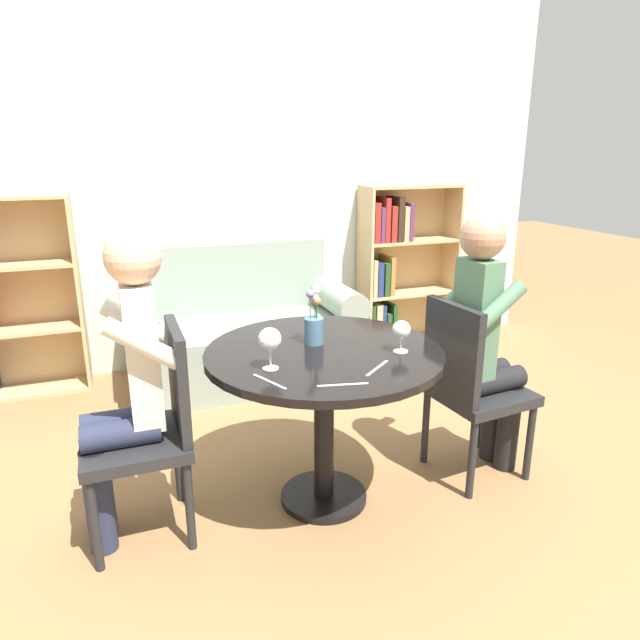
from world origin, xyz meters
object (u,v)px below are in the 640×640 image
wine_glass_left (270,340)px  flower_vase (314,323)px  chair_left (152,424)px  chair_right (469,383)px  person_left (125,382)px  couch (243,334)px  bookshelf_right (396,267)px  wine_glass_right (401,331)px  person_right (486,341)px

wine_glass_left → flower_vase: bearing=40.3°
chair_left → chair_right: same height
chair_left → wine_glass_left: wine_glass_left is taller
chair_right → person_left: size_ratio=0.70×
couch → chair_right: couch is taller
flower_vase → bookshelf_right: bearing=52.9°
wine_glass_right → bookshelf_right: bearing=62.8°
person_left → flower_vase: 0.82m
person_left → chair_right: bearing=86.5°
bookshelf_right → wine_glass_right: size_ratio=9.36×
couch → wine_glass_right: size_ratio=11.48×
wine_glass_left → wine_glass_right: 0.57m
wine_glass_left → couch: bearing=81.0°
bookshelf_right → person_right: bearing=-105.1°
chair_left → bookshelf_right: bearing=131.2°
chair_left → flower_vase: bearing=93.3°
chair_left → wine_glass_left: 0.61m
bookshelf_right → person_left: bookshelf_right is taller
bookshelf_right → wine_glass_right: bookshelf_right is taller
bookshelf_right → person_left: bearing=-139.8°
wine_glass_left → wine_glass_right: wine_glass_left is taller
chair_right → person_right: 0.22m
person_right → wine_glass_right: size_ratio=9.39×
chair_left → flower_vase: flower_vase is taller
bookshelf_right → flower_vase: bearing=-127.1°
wine_glass_left → person_right: bearing=5.5°
couch → person_right: size_ratio=1.22×
person_right → wine_glass_left: bearing=89.9°
person_left → wine_glass_right: 1.14m
person_left → person_right: person_right is taller
couch → wine_glass_right: 1.83m
chair_right → wine_glass_right: size_ratio=6.51×
bookshelf_right → person_right: 1.96m
couch → bookshelf_right: size_ratio=1.23×
wine_glass_right → person_right: bearing=12.1°
wine_glass_right → flower_vase: flower_vase is taller
couch → chair_right: (0.73, -1.63, 0.18)m
couch → person_right: (0.82, -1.62, 0.38)m
flower_vase → person_left: bearing=-176.8°
bookshelf_right → chair_left: bookshelf_right is taller
person_left → wine_glass_left: person_left is taller
wine_glass_right → person_left: bearing=170.6°
wine_glass_left → flower_vase: flower_vase is taller
chair_left → person_right: bearing=87.1°
person_right → wine_glass_left: 1.11m
chair_left → chair_right: 1.47m
chair_right → wine_glass_left: 1.08m
bookshelf_right → wine_glass_right: bearing=-117.2°
chair_left → flower_vase: 0.80m
bookshelf_right → person_left: (-2.14, -1.81, 0.05)m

